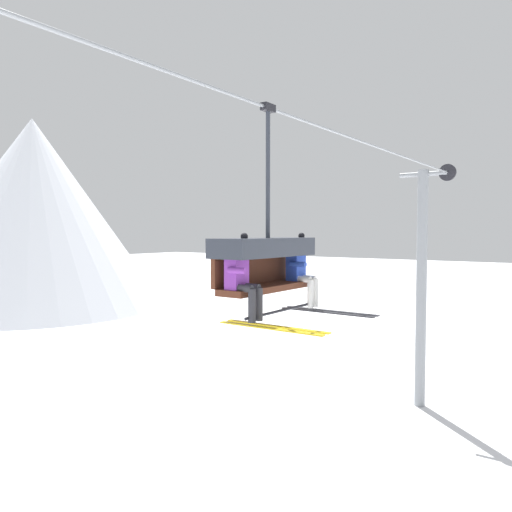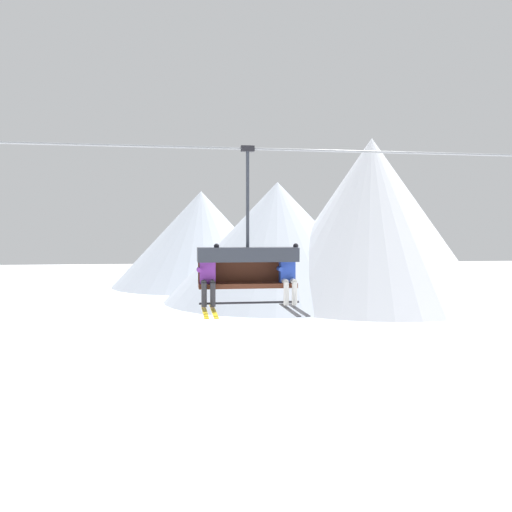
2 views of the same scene
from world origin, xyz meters
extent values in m
plane|color=white|center=(0.00, 0.00, 0.00)|extent=(200.00, 200.00, 0.00)
cone|color=silver|center=(0.83, 50.95, 5.85)|extent=(21.72, 21.72, 11.70)
cone|color=silver|center=(7.58, 35.86, 5.67)|extent=(21.67, 21.67, 11.33)
cone|color=white|center=(15.63, 32.39, 7.53)|extent=(20.47, 20.47, 15.05)
cylinder|color=gray|center=(0.92, -0.80, 8.04)|extent=(21.52, 0.05, 0.05)
cube|color=#512819|center=(0.03, -0.80, 5.17)|extent=(2.07, 0.48, 0.10)
cube|color=#512819|center=(0.03, -0.52, 5.45)|extent=(2.07, 0.08, 0.45)
cube|color=#2D333D|center=(0.03, -0.74, 5.82)|extent=(2.11, 0.68, 0.30)
cylinder|color=black|center=(0.03, -1.12, 4.84)|extent=(2.07, 0.04, 0.04)
cylinder|color=#2D333D|center=(0.03, -0.80, 6.98)|extent=(0.07, 0.07, 2.02)
cube|color=black|center=(0.03, -0.80, 8.04)|extent=(0.28, 0.12, 0.12)
cube|color=purple|center=(-0.81, -0.82, 5.48)|extent=(0.32, 0.22, 0.52)
sphere|color=maroon|center=(-0.81, -0.82, 5.84)|extent=(0.22, 0.22, 0.22)
ellipsoid|color=black|center=(-0.81, -0.92, 5.84)|extent=(0.17, 0.04, 0.08)
cylinder|color=#2D2D33|center=(-0.90, -0.99, 5.26)|extent=(0.11, 0.34, 0.11)
cylinder|color=#2D2D33|center=(-0.73, -0.99, 5.26)|extent=(0.11, 0.34, 0.11)
cylinder|color=#2D2D33|center=(-0.90, -1.16, 5.02)|extent=(0.11, 0.11, 0.48)
cylinder|color=#2D2D33|center=(-0.73, -1.16, 5.02)|extent=(0.11, 0.11, 0.48)
cube|color=gold|center=(-0.90, -1.46, 4.73)|extent=(0.09, 1.70, 0.02)
cube|color=gold|center=(-0.73, -1.46, 4.73)|extent=(0.09, 1.70, 0.02)
cylinder|color=purple|center=(-1.00, -0.97, 5.52)|extent=(0.09, 0.30, 0.09)
cylinder|color=purple|center=(-0.63, -0.82, 5.83)|extent=(0.09, 0.09, 0.30)
sphere|color=black|center=(-0.63, -0.82, 6.00)|extent=(0.11, 0.11, 0.11)
cube|color=#2847B7|center=(0.88, -0.82, 5.48)|extent=(0.32, 0.22, 0.52)
sphere|color=black|center=(0.88, -0.82, 5.84)|extent=(0.22, 0.22, 0.22)
ellipsoid|color=black|center=(0.88, -0.92, 5.84)|extent=(0.17, 0.04, 0.08)
cylinder|color=silver|center=(0.79, -0.99, 5.26)|extent=(0.11, 0.34, 0.11)
cylinder|color=silver|center=(0.97, -0.99, 5.26)|extent=(0.11, 0.34, 0.11)
cylinder|color=silver|center=(0.79, -1.16, 5.02)|extent=(0.11, 0.11, 0.48)
cylinder|color=silver|center=(0.97, -1.16, 5.02)|extent=(0.11, 0.11, 0.48)
cube|color=#232328|center=(0.79, -1.46, 4.73)|extent=(0.09, 1.70, 0.02)
cube|color=#232328|center=(0.97, -1.46, 4.73)|extent=(0.09, 1.70, 0.02)
cylinder|color=#2847B7|center=(0.69, -0.97, 5.52)|extent=(0.09, 0.30, 0.09)
cylinder|color=#2847B7|center=(1.06, -0.82, 5.83)|extent=(0.09, 0.09, 0.30)
sphere|color=black|center=(1.06, -0.82, 6.00)|extent=(0.11, 0.11, 0.11)
camera|label=1|loc=(-6.60, -5.29, 6.07)|focal=35.00mm
camera|label=2|loc=(-1.30, -11.22, 6.22)|focal=35.00mm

